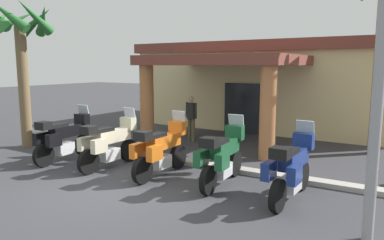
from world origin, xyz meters
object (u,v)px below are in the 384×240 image
at_px(motorcycle_green, 222,157).
at_px(motorcycle_orange, 161,149).
at_px(motel_building, 271,83).
at_px(palm_tree_near_portico, 384,1).
at_px(motorcycle_black, 64,138).
at_px(palm_tree_roadside, 20,39).
at_px(motorcycle_cream, 109,143).
at_px(motorcycle_blue, 291,168).
at_px(pedestrian, 191,115).

bearing_deg(motorcycle_green, motorcycle_orange, 92.55).
bearing_deg(motel_building, palm_tree_near_portico, -40.30).
xyz_separation_m(motorcycle_black, palm_tree_roadside, (-2.66, 0.66, 3.01)).
height_order(motorcycle_cream, motorcycle_orange, same).
relative_size(palm_tree_near_portico, palm_tree_roadside, 1.25).
relative_size(motorcycle_cream, motorcycle_blue, 1.00).
distance_m(motorcycle_black, pedestrian, 4.77).
height_order(motorcycle_green, palm_tree_roadside, palm_tree_roadside).
bearing_deg(palm_tree_roadside, motorcycle_cream, -6.92).
bearing_deg(palm_tree_near_portico, motorcycle_black, -144.48).
distance_m(motorcycle_green, palm_tree_near_portico, 7.29).
xyz_separation_m(motorcycle_green, palm_tree_near_portico, (2.89, 5.31, 4.07)).
height_order(motorcycle_green, pedestrian, pedestrian).
height_order(motel_building, motorcycle_orange, motel_building).
bearing_deg(motorcycle_blue, motorcycle_orange, 92.71).
bearing_deg(motorcycle_cream, palm_tree_roadside, 85.92).
distance_m(motorcycle_cream, palm_tree_near_portico, 9.29).
xyz_separation_m(motorcycle_orange, motorcycle_green, (1.68, 0.13, 0.00)).
distance_m(pedestrian, palm_tree_near_portico, 7.29).
height_order(motorcycle_blue, palm_tree_near_portico, palm_tree_near_portico).
relative_size(motorcycle_blue, palm_tree_near_portico, 0.35).
relative_size(motorcycle_blue, pedestrian, 1.30).
xyz_separation_m(motorcycle_blue, palm_tree_roadside, (-9.39, 0.48, 3.01)).
xyz_separation_m(motorcycle_cream, pedestrian, (0.16, 4.26, 0.29)).
distance_m(motorcycle_cream, motorcycle_green, 3.37).
bearing_deg(palm_tree_roadside, motel_building, 58.68).
xyz_separation_m(motorcycle_black, palm_tree_near_portico, (7.94, 5.67, 4.07)).
xyz_separation_m(motorcycle_blue, palm_tree_near_portico, (1.21, 5.49, 4.07)).
relative_size(motorcycle_black, motorcycle_blue, 1.00).
bearing_deg(pedestrian, motorcycle_black, 169.96).
bearing_deg(motel_building, pedestrian, -100.55).
xyz_separation_m(motorcycle_green, palm_tree_roadside, (-7.71, 0.31, 3.01)).
relative_size(pedestrian, palm_tree_near_portico, 0.27).
bearing_deg(palm_tree_near_portico, motorcycle_green, -118.54).
relative_size(motorcycle_orange, motorcycle_green, 1.00).
distance_m(motorcycle_black, palm_tree_near_portico, 10.57).
relative_size(motorcycle_black, pedestrian, 1.30).
height_order(motorcycle_cream, pedestrian, pedestrian).
height_order(motorcycle_black, pedestrian, pedestrian).
bearing_deg(motorcycle_blue, pedestrian, 52.71).
relative_size(motorcycle_cream, motorcycle_orange, 1.00).
xyz_separation_m(motorcycle_black, motorcycle_blue, (6.73, 0.18, 0.00)).
xyz_separation_m(motorcycle_black, motorcycle_orange, (3.36, 0.22, 0.00)).
bearing_deg(motorcycle_black, motorcycle_blue, -91.43).
bearing_deg(palm_tree_roadside, motorcycle_black, -13.91).
relative_size(motorcycle_cream, motorcycle_green, 1.00).
height_order(motel_building, pedestrian, motel_building).
distance_m(motorcycle_green, motorcycle_blue, 1.69).
distance_m(motel_building, motorcycle_orange, 9.90).
distance_m(motorcycle_black, motorcycle_green, 5.06).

